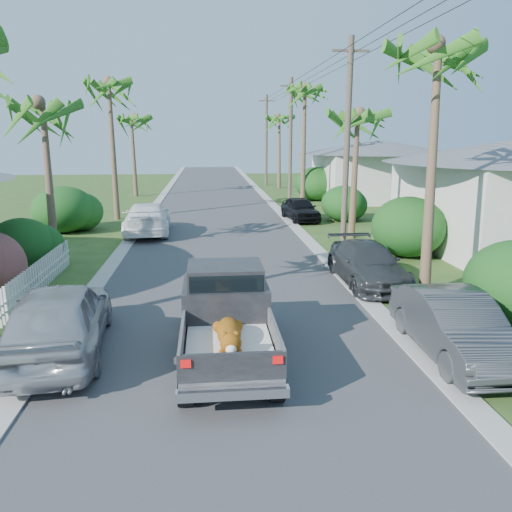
{
  "coord_description": "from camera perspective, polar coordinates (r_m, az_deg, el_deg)",
  "views": [
    {
      "loc": [
        -0.51,
        -8.75,
        4.9
      ],
      "look_at": [
        0.91,
        5.78,
        1.4
      ],
      "focal_mm": 35.0,
      "sensor_mm": 36.0,
      "label": 1
    }
  ],
  "objects": [
    {
      "name": "palm_l_d",
      "position": [
        43.2,
        -14.04,
        15.14
      ],
      "size": [
        4.4,
        4.4,
        7.7
      ],
      "color": "brown",
      "rests_on": "ground"
    },
    {
      "name": "palm_r_a",
      "position": [
        16.44,
        20.45,
        21.51
      ],
      "size": [
        4.4,
        4.4,
        8.7
      ],
      "color": "brown",
      "rests_on": "ground"
    },
    {
      "name": "pickup_truck",
      "position": [
        11.45,
        -3.44,
        -6.41
      ],
      "size": [
        1.98,
        5.12,
        2.06
      ],
      "color": "black",
      "rests_on": "ground"
    },
    {
      "name": "parked_car_rf",
      "position": [
        30.04,
        5.07,
        5.36
      ],
      "size": [
        2.04,
        4.17,
        1.37
      ],
      "primitive_type": "imported",
      "rotation": [
        0.0,
        0.0,
        0.11
      ],
      "color": "black",
      "rests_on": "ground"
    },
    {
      "name": "palm_r_c",
      "position": [
        35.54,
        5.62,
        18.6
      ],
      "size": [
        4.4,
        4.4,
        9.4
      ],
      "color": "brown",
      "rests_on": "ground"
    },
    {
      "name": "shrub_r_c",
      "position": [
        30.09,
        9.96,
        5.93
      ],
      "size": [
        2.6,
        2.86,
        2.1
      ],
      "primitive_type": "ellipsoid",
      "color": "#124018",
      "rests_on": "ground"
    },
    {
      "name": "shrub_l_d",
      "position": [
        28.03,
        -21.11,
        4.99
      ],
      "size": [
        3.2,
        3.52,
        2.4
      ],
      "primitive_type": "ellipsoid",
      "color": "#124018",
      "rests_on": "ground"
    },
    {
      "name": "parked_car_ln",
      "position": [
        12.3,
        -21.57,
        -6.71
      ],
      "size": [
        2.53,
        5.21,
        1.71
      ],
      "primitive_type": "imported",
      "rotation": [
        0.0,
        0.0,
        3.25
      ],
      "color": "#A8A9AF",
      "rests_on": "ground"
    },
    {
      "name": "utility_pole_d",
      "position": [
        52.11,
        1.19,
        13.15
      ],
      "size": [
        1.6,
        0.26,
        9.0
      ],
      "color": "brown",
      "rests_on": "ground"
    },
    {
      "name": "parked_car_lf",
      "position": [
        26.28,
        -12.29,
        4.19
      ],
      "size": [
        2.52,
        5.62,
        1.6
      ],
      "primitive_type": "imported",
      "rotation": [
        0.0,
        0.0,
        3.19
      ],
      "color": "white",
      "rests_on": "ground"
    },
    {
      "name": "palm_l_c",
      "position": [
        31.38,
        -16.5,
        18.47
      ],
      "size": [
        4.4,
        4.4,
        9.2
      ],
      "color": "brown",
      "rests_on": "ground"
    },
    {
      "name": "road",
      "position": [
        34.11,
        -4.68,
        5.19
      ],
      "size": [
        8.0,
        100.0,
        0.02
      ],
      "primitive_type": "cube",
      "color": "#38383A",
      "rests_on": "ground"
    },
    {
      "name": "picket_fence",
      "position": [
        15.89,
        -25.59,
        -3.96
      ],
      "size": [
        0.1,
        11.0,
        1.0
      ],
      "primitive_type": "cube",
      "color": "white",
      "rests_on": "ground"
    },
    {
      "name": "curb_left",
      "position": [
        34.31,
        -11.91,
        5.03
      ],
      "size": [
        0.6,
        100.0,
        0.06
      ],
      "primitive_type": "cube",
      "color": "#A5A39E",
      "rests_on": "ground"
    },
    {
      "name": "palm_l_b",
      "position": [
        21.72,
        -23.32,
        15.72
      ],
      "size": [
        4.4,
        4.4,
        7.4
      ],
      "color": "brown",
      "rests_on": "ground"
    },
    {
      "name": "utility_pole_b",
      "position": [
        22.59,
        10.36,
        12.51
      ],
      "size": [
        1.6,
        0.26,
        9.0
      ],
      "color": "brown",
      "rests_on": "ground"
    },
    {
      "name": "parked_car_rm",
      "position": [
        17.36,
        12.6,
        -0.93
      ],
      "size": [
        1.98,
        4.7,
        1.36
      ],
      "primitive_type": "imported",
      "rotation": [
        0.0,
        0.0,
        0.02
      ],
      "color": "#313436",
      "rests_on": "ground"
    },
    {
      "name": "utility_pole_c",
      "position": [
        37.26,
        3.96,
        12.99
      ],
      "size": [
        1.6,
        0.26,
        9.0
      ],
      "color": "brown",
      "rests_on": "ground"
    },
    {
      "name": "palm_r_b",
      "position": [
        24.81,
        11.51,
        15.65
      ],
      "size": [
        4.4,
        4.4,
        7.2
      ],
      "color": "brown",
      "rests_on": "ground"
    },
    {
      "name": "shrub_r_d",
      "position": [
        39.84,
        6.85,
        8.2
      ],
      "size": [
        3.2,
        3.52,
        2.6
      ],
      "primitive_type": "ellipsoid",
      "color": "#124018",
      "rests_on": "ground"
    },
    {
      "name": "parked_car_rn",
      "position": [
        12.26,
        21.73,
        -7.44
      ],
      "size": [
        1.63,
        4.44,
        1.45
      ],
      "primitive_type": "imported",
      "rotation": [
        0.0,
        0.0,
        -0.02
      ],
      "color": "#333739",
      "rests_on": "ground"
    },
    {
      "name": "ground",
      "position": [
        10.04,
        -2.04,
        -15.74
      ],
      "size": [
        120.0,
        120.0,
        0.0
      ],
      "primitive_type": "plane",
      "color": "#2D4B1C",
      "rests_on": "ground"
    },
    {
      "name": "shrub_l_c",
      "position": [
        20.35,
        -25.25,
        1.13
      ],
      "size": [
        2.4,
        2.64,
        2.0
      ],
      "primitive_type": "ellipsoid",
      "color": "#124018",
      "rests_on": "ground"
    },
    {
      "name": "palm_r_d",
      "position": [
        49.29,
        2.7,
        15.6
      ],
      "size": [
        4.4,
        4.4,
        8.0
      ],
      "color": "brown",
      "rests_on": "ground"
    },
    {
      "name": "house_right_far",
      "position": [
        41.13,
        13.79,
        9.22
      ],
      "size": [
        9.0,
        8.0,
        4.6
      ],
      "color": "silver",
      "rests_on": "ground"
    },
    {
      "name": "shrub_r_b",
      "position": [
        21.74,
        17.02,
        3.22
      ],
      "size": [
        3.0,
        3.3,
        2.5
      ],
      "primitive_type": "ellipsoid",
      "color": "#124018",
      "rests_on": "ground"
    },
    {
      "name": "curb_right",
      "position": [
        34.44,
        2.52,
        5.34
      ],
      "size": [
        0.6,
        100.0,
        0.06
      ],
      "primitive_type": "cube",
      "color": "#A5A39E",
      "rests_on": "ground"
    }
  ]
}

